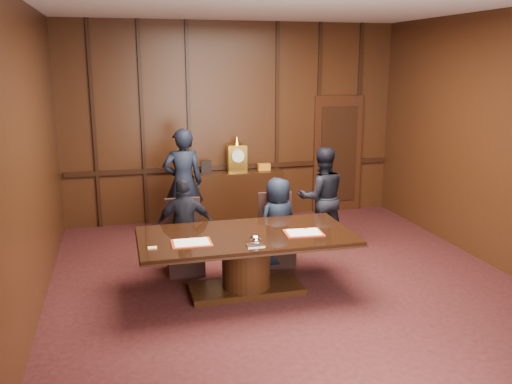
# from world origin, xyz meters

# --- Properties ---
(room) EXTENTS (7.00, 7.04, 3.50)m
(room) POSITION_xyz_m (0.07, 0.14, 1.72)
(room) COLOR black
(room) RESTS_ON ground
(sideboard) EXTENTS (1.60, 0.45, 1.54)m
(sideboard) POSITION_xyz_m (0.00, 3.26, 0.49)
(sideboard) COLOR black
(sideboard) RESTS_ON ground
(conference_table) EXTENTS (2.62, 1.32, 0.76)m
(conference_table) POSITION_xyz_m (-0.58, 0.16, 0.51)
(conference_table) COLOR black
(conference_table) RESTS_ON ground
(folder_left) EXTENTS (0.47, 0.34, 0.02)m
(folder_left) POSITION_xyz_m (-1.27, -0.03, 0.77)
(folder_left) COLOR #AC2C0F
(folder_left) RESTS_ON conference_table
(folder_right) EXTENTS (0.48, 0.36, 0.02)m
(folder_right) POSITION_xyz_m (0.11, 0.00, 0.77)
(folder_right) COLOR #AC2C0F
(folder_right) RESTS_ON conference_table
(inkstand) EXTENTS (0.20, 0.14, 0.12)m
(inkstand) POSITION_xyz_m (-0.58, -0.29, 0.81)
(inkstand) COLOR white
(inkstand) RESTS_ON conference_table
(notepad) EXTENTS (0.10, 0.07, 0.01)m
(notepad) POSITION_xyz_m (-1.73, -0.10, 0.77)
(notepad) COLOR #EBC473
(notepad) RESTS_ON conference_table
(chair_left) EXTENTS (0.49, 0.49, 0.99)m
(chair_left) POSITION_xyz_m (-1.23, 1.03, 0.29)
(chair_left) COLOR black
(chair_left) RESTS_ON ground
(chair_right) EXTENTS (0.54, 0.54, 0.99)m
(chair_right) POSITION_xyz_m (0.08, 1.03, 0.29)
(chair_right) COLOR black
(chair_right) RESTS_ON ground
(signatory_left) EXTENTS (0.79, 0.35, 1.33)m
(signatory_left) POSITION_xyz_m (-1.23, 0.96, 0.67)
(signatory_left) COLOR black
(signatory_left) RESTS_ON ground
(signatory_right) EXTENTS (0.71, 0.58, 1.26)m
(signatory_right) POSITION_xyz_m (0.07, 0.96, 0.63)
(signatory_right) COLOR black
(signatory_right) RESTS_ON ground
(witness_left) EXTENTS (0.65, 0.43, 1.78)m
(witness_left) POSITION_xyz_m (-1.04, 2.64, 0.89)
(witness_left) COLOR black
(witness_left) RESTS_ON ground
(witness_right) EXTENTS (0.80, 0.64, 1.56)m
(witness_right) POSITION_xyz_m (0.96, 1.57, 0.78)
(witness_right) COLOR black
(witness_right) RESTS_ON ground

